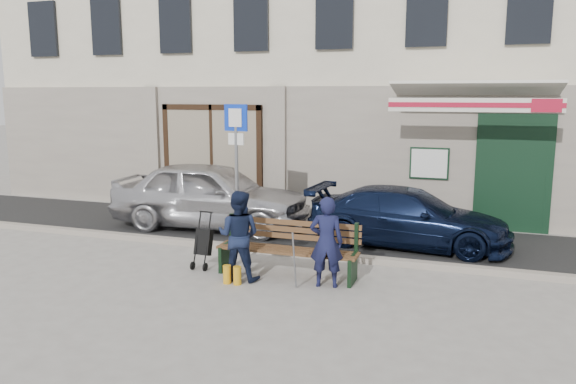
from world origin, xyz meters
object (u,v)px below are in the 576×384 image
at_px(car_silver, 211,195).
at_px(woman, 239,235).
at_px(car_navy, 408,217).
at_px(parking_sign, 236,151).
at_px(stroller, 203,243).
at_px(man, 326,242).
at_px(bench, 285,249).

distance_m(car_silver, woman, 3.72).
height_order(car_silver, car_navy, car_silver).
xyz_separation_m(parking_sign, stroller, (0.06, -1.60, -1.47)).
relative_size(car_silver, man, 3.10).
distance_m(parking_sign, stroller, 2.18).
bearing_deg(bench, stroller, -179.11).
relative_size(parking_sign, stroller, 2.87).
bearing_deg(car_silver, car_navy, -93.67).
xyz_separation_m(car_navy, bench, (-1.72, -2.60, -0.12)).
bearing_deg(car_navy, bench, 150.27).
xyz_separation_m(woman, stroller, (-0.85, 0.39, -0.31)).
height_order(bench, man, man).
bearing_deg(car_navy, parking_sign, 111.05).
distance_m(bench, stroller, 1.50).
height_order(man, stroller, man).
bearing_deg(parking_sign, man, -28.86).
relative_size(car_silver, car_navy, 1.12).
height_order(parking_sign, stroller, parking_sign).
bearing_deg(car_silver, stroller, -158.61).
xyz_separation_m(car_navy, woman, (-2.38, -3.01, 0.16)).
relative_size(parking_sign, woman, 1.90).
bearing_deg(parking_sign, stroller, -78.38).
relative_size(bench, man, 1.65).
distance_m(car_silver, car_navy, 4.43).
bearing_deg(stroller, man, -3.47).
relative_size(car_silver, woman, 3.03).
height_order(car_silver, stroller, car_silver).
bearing_deg(woman, stroller, -26.90).
bearing_deg(car_silver, bench, -137.33).
height_order(car_silver, woman, car_silver).
height_order(woman, stroller, woman).
distance_m(woman, stroller, 0.98).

